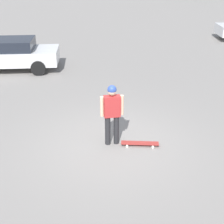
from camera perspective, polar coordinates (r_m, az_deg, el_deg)
ground_plane at (r=8.34m, az=0.00°, el=-5.75°), size 220.00×220.00×0.00m
person at (r=7.88m, az=0.00°, el=0.32°), size 0.59×0.30×1.65m
skateboard at (r=8.24m, az=5.12°, el=-5.73°), size 0.96×0.63×0.08m
car_parked_near at (r=14.72m, az=-17.99°, el=10.07°), size 4.53×3.11×1.37m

